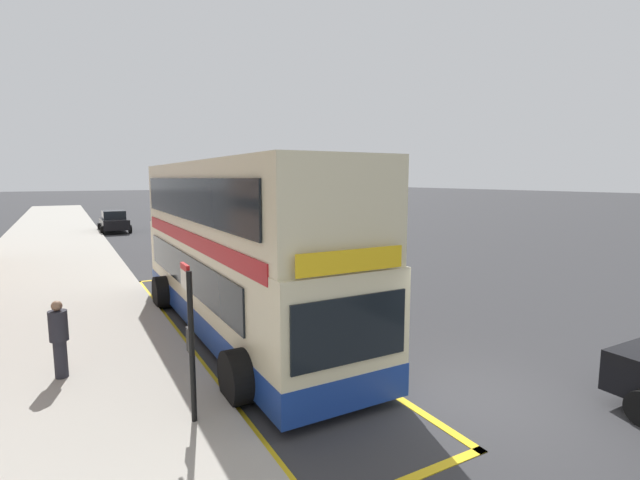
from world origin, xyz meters
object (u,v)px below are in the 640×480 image
at_px(bus_stop_sign, 190,329).
at_px(parked_car_black_far, 114,221).
at_px(double_decker_bus, 235,253).
at_px(pedestrian_waiting_near_sign, 59,336).

relative_size(bus_stop_sign, parked_car_black_far, 0.60).
bearing_deg(double_decker_bus, parked_car_black_far, 91.26).
relative_size(double_decker_bus, parked_car_black_far, 2.64).
bearing_deg(double_decker_bus, bus_stop_sign, -117.39).
relative_size(bus_stop_sign, pedestrian_waiting_near_sign, 1.64).
relative_size(double_decker_bus, pedestrian_waiting_near_sign, 7.24).
bearing_deg(bus_stop_sign, double_decker_bus, 62.61).
bearing_deg(bus_stop_sign, parked_car_black_far, 86.83).
height_order(bus_stop_sign, parked_car_black_far, bus_stop_sign).
xyz_separation_m(double_decker_bus, parked_car_black_far, (-0.57, 25.98, -1.26)).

